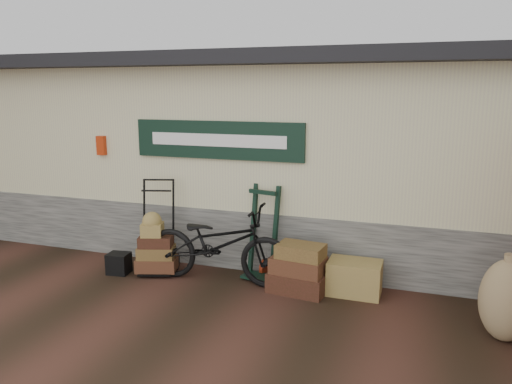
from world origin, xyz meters
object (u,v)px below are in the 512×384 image
porter_trolley (158,225)px  black_trunk (119,263)px  bicycle (218,240)px  suitcase_stack (298,268)px  green_barrow (262,232)px  wicker_hamper (354,278)px

porter_trolley → black_trunk: porter_trolley is taller
porter_trolley → bicycle: (1.02, -0.13, -0.08)m
suitcase_stack → black_trunk: (-2.67, -0.21, -0.18)m
porter_trolley → green_barrow: 1.57m
wicker_hamper → suitcase_stack: bearing=-166.9°
wicker_hamper → black_trunk: (-3.40, -0.38, -0.07)m
wicker_hamper → black_trunk: wicker_hamper is taller
porter_trolley → black_trunk: size_ratio=4.56×
porter_trolley → green_barrow: size_ratio=1.05×
porter_trolley → suitcase_stack: porter_trolley is taller
porter_trolley → black_trunk: 0.80m
porter_trolley → green_barrow: bearing=-7.8°
porter_trolley → bicycle: size_ratio=0.65×
porter_trolley → wicker_hamper: bearing=-16.0°
suitcase_stack → porter_trolley: bearing=177.5°
porter_trolley → suitcase_stack: size_ratio=1.83×
green_barrow → suitcase_stack: green_barrow is taller
black_trunk → bicycle: size_ratio=0.14×
green_barrow → bicycle: 0.65m
wicker_hamper → black_trunk: 3.42m
wicker_hamper → porter_trolley: bearing=-178.5°
green_barrow → bicycle: green_barrow is taller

